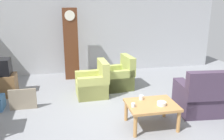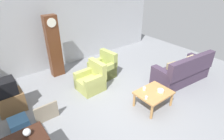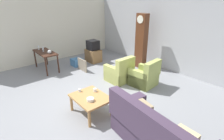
% 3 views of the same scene
% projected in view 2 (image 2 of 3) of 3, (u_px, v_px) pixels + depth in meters
% --- Properties ---
extents(ground_plane, '(10.40, 10.40, 0.00)m').
position_uv_depth(ground_plane, '(128.00, 103.00, 5.41)').
color(ground_plane, gray).
extents(garage_door_wall, '(8.40, 0.16, 3.20)m').
position_uv_depth(garage_door_wall, '(68.00, 24.00, 7.12)').
color(garage_door_wall, '#ADAFB5').
rests_on(garage_door_wall, ground_plane).
extents(couch_floral, '(2.18, 1.08, 1.04)m').
position_uv_depth(couch_floral, '(182.00, 72.00, 6.31)').
color(couch_floral, '#423347').
rests_on(couch_floral, ground_plane).
extents(armchair_olive_near, '(0.82, 0.79, 0.92)m').
position_uv_depth(armchair_olive_near, '(91.00, 81.00, 5.91)').
color(armchair_olive_near, tan).
rests_on(armchair_olive_near, ground_plane).
extents(armchair_olive_far, '(0.87, 0.84, 0.92)m').
position_uv_depth(armchair_olive_far, '(103.00, 69.00, 6.62)').
color(armchair_olive_far, '#9EAA56').
rests_on(armchair_olive_far, ground_plane).
extents(coffee_table_wood, '(0.96, 0.76, 0.48)m').
position_uv_depth(coffee_table_wood, '(154.00, 94.00, 5.10)').
color(coffee_table_wood, '#B27F47').
rests_on(coffee_table_wood, ground_plane).
extents(grandfather_clock, '(0.44, 0.30, 2.20)m').
position_uv_depth(grandfather_clock, '(54.00, 47.00, 6.37)').
color(grandfather_clock, '#562D19').
rests_on(grandfather_clock, ground_plane).
extents(tv_stand_cabinet, '(0.68, 0.52, 0.57)m').
position_uv_depth(tv_stand_cabinet, '(11.00, 102.00, 4.99)').
color(tv_stand_cabinet, brown).
rests_on(tv_stand_cabinet, ground_plane).
extents(tv_crt, '(0.48, 0.44, 0.42)m').
position_uv_depth(tv_crt, '(6.00, 87.00, 4.75)').
color(tv_crt, black).
rests_on(tv_crt, tv_stand_cabinet).
extents(framed_picture_leaning, '(0.60, 0.05, 0.49)m').
position_uv_depth(framed_picture_leaning, '(47.00, 113.00, 4.68)').
color(framed_picture_leaning, gray).
rests_on(framed_picture_leaning, ground_plane).
extents(storage_box_blue, '(0.43, 0.42, 0.31)m').
position_uv_depth(storage_box_blue, '(19.00, 124.00, 4.45)').
color(storage_box_blue, teal).
rests_on(storage_box_blue, ground_plane).
extents(glass_dome_cloche, '(0.15, 0.15, 0.15)m').
position_uv_depth(glass_dome_cloche, '(27.00, 132.00, 3.35)').
color(glass_dome_cloche, silver).
rests_on(glass_dome_cloche, console_table_dark).
extents(cup_white_porcelain, '(0.09, 0.09, 0.09)m').
position_uv_depth(cup_white_porcelain, '(144.00, 89.00, 5.13)').
color(cup_white_porcelain, white).
rests_on(cup_white_porcelain, coffee_table_wood).
extents(cup_blue_rimmed, '(0.07, 0.07, 0.08)m').
position_uv_depth(cup_blue_rimmed, '(146.00, 98.00, 4.79)').
color(cup_blue_rimmed, silver).
rests_on(cup_blue_rimmed, coffee_table_wood).
extents(bowl_white_stacked, '(0.18, 0.18, 0.07)m').
position_uv_depth(bowl_white_stacked, '(161.00, 91.00, 5.06)').
color(bowl_white_stacked, white).
rests_on(bowl_white_stacked, coffee_table_wood).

